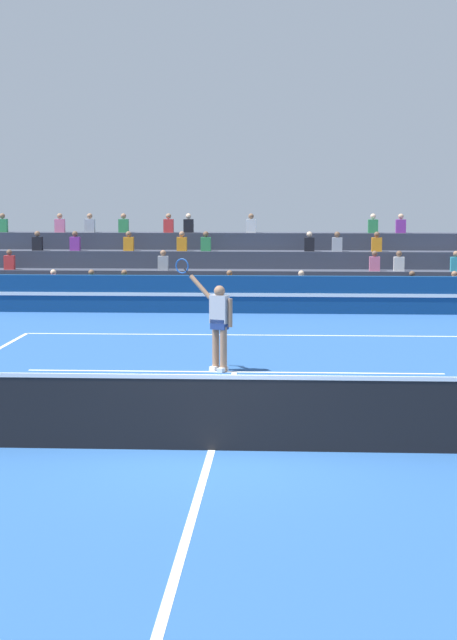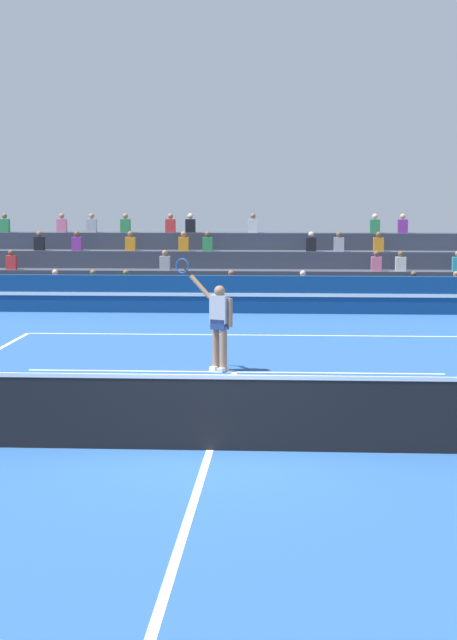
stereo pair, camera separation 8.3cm
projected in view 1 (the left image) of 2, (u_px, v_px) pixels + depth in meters
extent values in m
plane|color=#285699|center=(212.00, 450.00, 14.76)|extent=(120.00, 120.00, 0.00)
cube|color=white|center=(245.00, 335.00, 26.55)|extent=(11.00, 0.10, 0.01)
cube|color=white|center=(234.00, 372.00, 21.13)|extent=(8.25, 0.10, 0.01)
cube|color=white|center=(212.00, 450.00, 14.76)|extent=(0.10, 12.85, 0.01)
cube|color=black|center=(212.00, 415.00, 14.70)|extent=(11.90, 0.02, 1.00)
cube|color=white|center=(212.00, 377.00, 14.64)|extent=(11.90, 0.04, 0.06)
cube|color=navy|center=(252.00, 294.00, 31.27)|extent=(18.00, 0.24, 1.10)
cube|color=white|center=(252.00, 295.00, 31.14)|extent=(18.00, 0.02, 0.10)
cube|color=#383D4C|center=(253.00, 299.00, 32.56)|extent=(18.74, 0.95, 0.55)
cube|color=#B2B2B7|center=(301.00, 284.00, 32.26)|extent=(0.32, 0.22, 0.44)
sphere|color=beige|center=(301.00, 273.00, 32.22)|extent=(0.18, 0.18, 0.18)
cube|color=black|center=(412.00, 284.00, 32.08)|extent=(0.32, 0.22, 0.44)
sphere|color=brown|center=(412.00, 274.00, 32.04)|extent=(0.18, 0.18, 0.18)
cube|color=pink|center=(54.00, 283.00, 32.67)|extent=(0.32, 0.22, 0.44)
sphere|color=beige|center=(53.00, 272.00, 32.63)|extent=(0.18, 0.18, 0.18)
cube|color=silver|center=(454.00, 285.00, 32.01)|extent=(0.32, 0.22, 0.44)
sphere|color=#9E7051|center=(454.00, 274.00, 31.97)|extent=(0.18, 0.18, 0.18)
cube|color=teal|center=(91.00, 283.00, 32.60)|extent=(0.32, 0.22, 0.44)
sphere|color=brown|center=(91.00, 272.00, 32.56)|extent=(0.18, 0.18, 0.18)
cube|color=#338C4C|center=(124.00, 283.00, 32.55)|extent=(0.32, 0.22, 0.44)
sphere|color=brown|center=(124.00, 273.00, 32.51)|extent=(0.18, 0.18, 0.18)
cube|color=orange|center=(230.00, 284.00, 32.37)|extent=(0.32, 0.22, 0.44)
sphere|color=brown|center=(230.00, 273.00, 32.34)|extent=(0.18, 0.18, 0.18)
cube|color=#383D4C|center=(254.00, 288.00, 33.47)|extent=(18.74, 0.95, 1.10)
cube|color=pink|center=(375.00, 264.00, 33.01)|extent=(0.32, 0.22, 0.44)
sphere|color=brown|center=(375.00, 254.00, 32.97)|extent=(0.18, 0.18, 0.18)
cube|color=silver|center=(399.00, 264.00, 32.97)|extent=(0.32, 0.22, 0.44)
sphere|color=brown|center=(399.00, 254.00, 32.93)|extent=(0.18, 0.18, 0.18)
cube|color=teal|center=(456.00, 264.00, 32.87)|extent=(0.32, 0.22, 0.44)
sphere|color=#9E7051|center=(456.00, 254.00, 32.84)|extent=(0.18, 0.18, 0.18)
cube|color=#B2B2B7|center=(163.00, 263.00, 33.37)|extent=(0.32, 0.22, 0.44)
sphere|color=#9E7051|center=(163.00, 253.00, 33.33)|extent=(0.18, 0.18, 0.18)
cube|color=red|center=(9.00, 263.00, 33.63)|extent=(0.32, 0.22, 0.44)
sphere|color=brown|center=(9.00, 252.00, 33.59)|extent=(0.18, 0.18, 0.18)
cube|color=#383D4C|center=(255.00, 276.00, 34.38)|extent=(18.74, 0.95, 1.65)
cube|color=orange|center=(377.00, 245.00, 33.88)|extent=(0.32, 0.22, 0.44)
sphere|color=brown|center=(377.00, 234.00, 33.84)|extent=(0.18, 0.18, 0.18)
cube|color=purple|center=(75.00, 244.00, 34.40)|extent=(0.32, 0.22, 0.44)
sphere|color=brown|center=(75.00, 234.00, 34.36)|extent=(0.18, 0.18, 0.18)
cube|color=orange|center=(129.00, 244.00, 34.31)|extent=(0.32, 0.22, 0.44)
sphere|color=brown|center=(129.00, 234.00, 34.27)|extent=(0.18, 0.18, 0.18)
cube|color=#B2B2B7|center=(337.00, 244.00, 33.95)|extent=(0.32, 0.22, 0.44)
sphere|color=brown|center=(337.00, 234.00, 33.91)|extent=(0.18, 0.18, 0.18)
cube|color=black|center=(37.00, 244.00, 34.47)|extent=(0.32, 0.22, 0.44)
sphere|color=brown|center=(37.00, 234.00, 34.43)|extent=(0.18, 0.18, 0.18)
cube|color=orange|center=(182.00, 244.00, 34.21)|extent=(0.32, 0.22, 0.44)
sphere|color=#9E7051|center=(182.00, 234.00, 34.18)|extent=(0.18, 0.18, 0.18)
cube|color=#338C4C|center=(206.00, 244.00, 34.17)|extent=(0.32, 0.22, 0.44)
sphere|color=brown|center=(206.00, 234.00, 34.13)|extent=(0.18, 0.18, 0.18)
cube|color=black|center=(309.00, 244.00, 33.99)|extent=(0.32, 0.22, 0.44)
sphere|color=beige|center=(309.00, 234.00, 33.95)|extent=(0.18, 0.18, 0.18)
cube|color=#383D4C|center=(256.00, 266.00, 35.29)|extent=(18.74, 0.95, 2.20)
cube|color=black|center=(189.00, 226.00, 35.08)|extent=(0.32, 0.22, 0.44)
sphere|color=beige|center=(189.00, 216.00, 35.04)|extent=(0.18, 0.18, 0.18)
cube|color=purple|center=(401.00, 226.00, 34.71)|extent=(0.32, 0.22, 0.44)
sphere|color=tan|center=(401.00, 216.00, 34.67)|extent=(0.18, 0.18, 0.18)
cube|color=silver|center=(251.00, 226.00, 34.97)|extent=(0.32, 0.22, 0.44)
sphere|color=brown|center=(251.00, 216.00, 34.93)|extent=(0.18, 0.18, 0.18)
cube|color=#338C4C|center=(124.00, 226.00, 35.20)|extent=(0.32, 0.22, 0.44)
sphere|color=#9E7051|center=(123.00, 216.00, 35.16)|extent=(0.18, 0.18, 0.18)
cube|color=#338C4C|center=(373.00, 226.00, 34.76)|extent=(0.32, 0.22, 0.44)
sphere|color=beige|center=(373.00, 216.00, 34.72)|extent=(0.18, 0.18, 0.18)
cube|color=#338C4C|center=(3.00, 226.00, 35.42)|extent=(0.32, 0.22, 0.44)
sphere|color=brown|center=(2.00, 216.00, 35.38)|extent=(0.18, 0.18, 0.18)
cube|color=#B2B2B7|center=(90.00, 226.00, 35.26)|extent=(0.32, 0.22, 0.44)
sphere|color=#9E7051|center=(90.00, 216.00, 35.22)|extent=(0.18, 0.18, 0.18)
cube|color=red|center=(169.00, 226.00, 35.12)|extent=(0.32, 0.22, 0.44)
sphere|color=#9E7051|center=(169.00, 216.00, 35.08)|extent=(0.18, 0.18, 0.18)
cube|color=pink|center=(60.00, 226.00, 35.31)|extent=(0.32, 0.22, 0.44)
sphere|color=#9E7051|center=(60.00, 216.00, 35.28)|extent=(0.18, 0.18, 0.18)
cylinder|color=#9E7051|center=(223.00, 349.00, 21.13)|extent=(0.14, 0.14, 0.90)
cylinder|color=#9E7051|center=(216.00, 348.00, 21.30)|extent=(0.14, 0.14, 0.90)
cube|color=navy|center=(220.00, 324.00, 21.14)|extent=(0.37, 0.32, 0.20)
cube|color=#B2B2B7|center=(220.00, 309.00, 21.10)|extent=(0.41, 0.33, 0.56)
sphere|color=#9E7051|center=(219.00, 291.00, 21.06)|extent=(0.22, 0.22, 0.22)
cube|color=white|center=(223.00, 370.00, 21.14)|extent=(0.22, 0.29, 0.09)
cube|color=white|center=(215.00, 368.00, 21.32)|extent=(0.22, 0.29, 0.09)
cylinder|color=#9E7051|center=(230.00, 313.00, 20.99)|extent=(0.09, 0.09, 0.56)
cylinder|color=#9E7051|center=(200.00, 287.00, 21.25)|extent=(0.49, 0.29, 0.48)
cylinder|color=black|center=(188.00, 272.00, 21.36)|extent=(0.18, 0.11, 0.18)
torus|color=#1E4C99|center=(182.00, 266.00, 21.40)|extent=(0.41, 0.21, 0.44)
sphere|color=#C6DB33|center=(437.00, 420.00, 16.59)|extent=(0.07, 0.07, 0.07)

